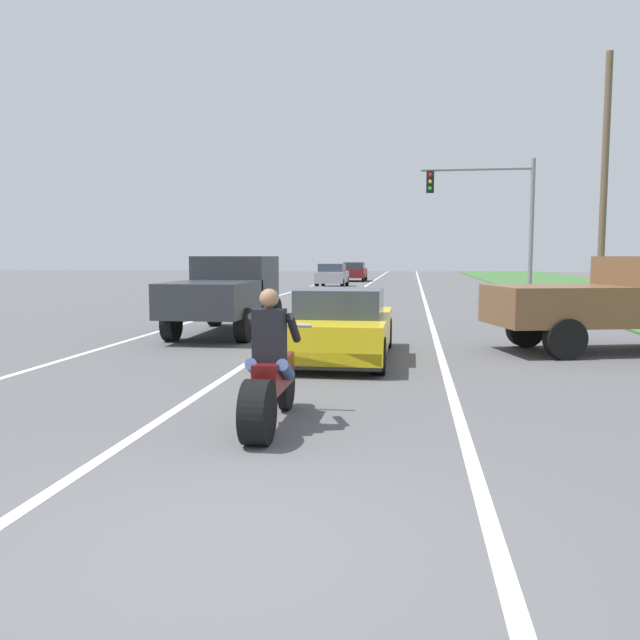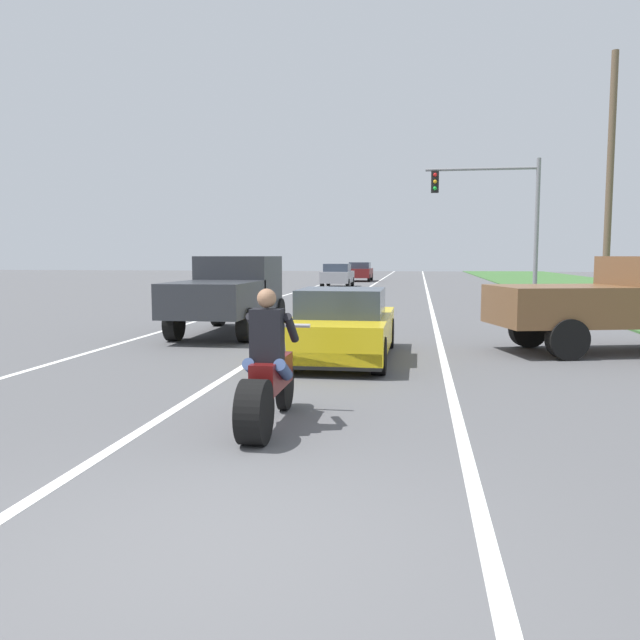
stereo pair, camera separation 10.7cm
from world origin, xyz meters
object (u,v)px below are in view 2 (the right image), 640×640
object	(u,v)px
distant_car_further_ahead	(360,271)
pickup_truck_right_shoulder_brown	(623,299)
pickup_truck_left_lane_dark_grey	(230,290)
distant_car_far_ahead	(338,275)
motorcycle_with_rider	(267,378)
sports_car_yellow	(342,327)
traffic_light_mast_near	(501,207)

from	to	relation	value
distant_car_further_ahead	pickup_truck_right_shoulder_brown	bearing A→B (deg)	-76.51
pickup_truck_left_lane_dark_grey	pickup_truck_right_shoulder_brown	world-z (taller)	same
distant_car_far_ahead	motorcycle_with_rider	bearing A→B (deg)	-84.14
sports_car_yellow	distant_car_further_ahead	xyz separation A→B (m)	(-3.14, 38.24, 0.14)
sports_car_yellow	pickup_truck_left_lane_dark_grey	world-z (taller)	pickup_truck_left_lane_dark_grey
motorcycle_with_rider	pickup_truck_right_shoulder_brown	xyz separation A→B (m)	(5.86, 6.90, 0.51)
pickup_truck_right_shoulder_brown	motorcycle_with_rider	bearing A→B (deg)	-130.34
pickup_truck_left_lane_dark_grey	distant_car_far_ahead	size ratio (longest dim) A/B	1.20
pickup_truck_left_lane_dark_grey	distant_car_further_ahead	size ratio (longest dim) A/B	1.20
distant_car_far_ahead	distant_car_further_ahead	distance (m)	9.77
sports_car_yellow	pickup_truck_right_shoulder_brown	bearing A→B (deg)	17.79
pickup_truck_left_lane_dark_grey	traffic_light_mast_near	bearing A→B (deg)	55.65
sports_car_yellow	distant_car_further_ahead	world-z (taller)	distant_car_further_ahead
pickup_truck_left_lane_dark_grey	distant_car_far_ahead	distance (m)	24.83
traffic_light_mast_near	distant_car_far_ahead	xyz separation A→B (m)	(-8.51, 12.87, -3.23)
motorcycle_with_rider	distant_car_further_ahead	size ratio (longest dim) A/B	0.55
pickup_truck_right_shoulder_brown	distant_car_further_ahead	xyz separation A→B (m)	(-8.74, 36.44, -0.33)
sports_car_yellow	distant_car_far_ahead	xyz separation A→B (m)	(-3.70, 28.49, 0.14)
pickup_truck_left_lane_dark_grey	distant_car_further_ahead	world-z (taller)	pickup_truck_left_lane_dark_grey
distant_car_further_ahead	pickup_truck_left_lane_dark_grey	bearing A→B (deg)	-90.35
motorcycle_with_rider	traffic_light_mast_near	size ratio (longest dim) A/B	0.37
sports_car_yellow	distant_car_far_ahead	bearing A→B (deg)	97.41
distant_car_further_ahead	distant_car_far_ahead	bearing A→B (deg)	-93.30
motorcycle_with_rider	distant_car_further_ahead	distance (m)	43.44
distant_car_far_ahead	distant_car_further_ahead	xyz separation A→B (m)	(0.56, 9.75, 0.00)
motorcycle_with_rider	distant_car_far_ahead	xyz separation A→B (m)	(-3.45, 33.59, 0.18)
motorcycle_with_rider	traffic_light_mast_near	xyz separation A→B (m)	(5.07, 20.72, 3.41)
sports_car_yellow	traffic_light_mast_near	size ratio (longest dim) A/B	0.72
motorcycle_with_rider	sports_car_yellow	bearing A→B (deg)	87.13
motorcycle_with_rider	pickup_truck_left_lane_dark_grey	bearing A→B (deg)	109.47
sports_car_yellow	traffic_light_mast_near	xyz separation A→B (m)	(4.81, 15.61, 3.37)
pickup_truck_left_lane_dark_grey	traffic_light_mast_near	distance (m)	14.76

